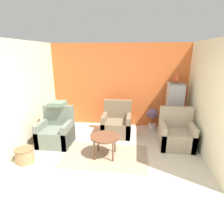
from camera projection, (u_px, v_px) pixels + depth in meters
ground_plane at (101, 184)px, 3.45m from camera, size 20.00×20.00×0.00m
wall_back_accent at (118, 86)px, 5.98m from camera, size 4.40×0.06×2.60m
wall_left at (28, 94)px, 4.77m from camera, size 0.06×3.06×2.60m
wall_right at (207, 99)px, 4.24m from camera, size 0.06×3.06×2.60m
area_rug at (105, 156)px, 4.37m from camera, size 1.97×1.22×0.01m
coffee_table at (105, 138)px, 4.24m from camera, size 0.67×0.67×0.52m
armchair_left at (56, 133)px, 4.89m from camera, size 0.82×0.74×0.99m
armchair_right at (176, 135)px, 4.76m from camera, size 0.82×0.74×0.99m
armchair_middle at (117, 124)px, 5.46m from camera, size 0.82×0.74×0.99m
birdcage at (174, 109)px, 5.53m from camera, size 0.59×0.59×1.49m
parrot at (177, 79)px, 5.26m from camera, size 0.13×0.24×0.28m
potted_plant at (152, 117)px, 5.76m from camera, size 0.35×0.32×0.70m
wicker_basket at (25, 155)px, 4.09m from camera, size 0.40×0.40×0.33m
throw_pillow at (58, 104)px, 4.92m from camera, size 0.40×0.40×0.10m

